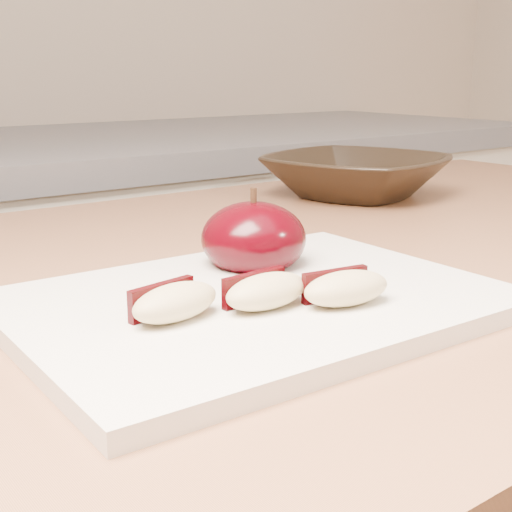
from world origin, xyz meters
TOP-DOWN VIEW (x-y plane):
  - cutting_board at (0.06, 0.39)m, footprint 0.31×0.23m
  - apple_half at (0.10, 0.45)m, footprint 0.09×0.09m
  - apple_wedge_a at (-0.01, 0.39)m, footprint 0.06×0.04m
  - apple_wedge_b at (0.04, 0.37)m, footprint 0.06×0.03m
  - apple_wedge_c at (0.09, 0.35)m, footprint 0.06×0.04m
  - bowl at (0.41, 0.66)m, footprint 0.26×0.26m

SIDE VIEW (x-z plane):
  - cutting_board at x=0.06m, z-range 0.90..0.91m
  - apple_wedge_a at x=-0.01m, z-range 0.91..0.93m
  - apple_wedge_b at x=0.04m, z-range 0.91..0.93m
  - apple_wedge_c at x=0.09m, z-range 0.91..0.93m
  - bowl at x=0.41m, z-range 0.90..0.95m
  - apple_half at x=0.10m, z-range 0.90..0.96m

